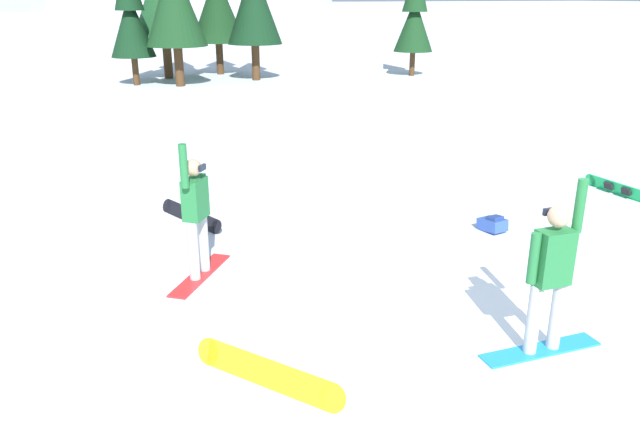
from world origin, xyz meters
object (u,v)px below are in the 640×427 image
Objects in this scene: pine_tree_twin at (130,14)px; snowboarder_midground at (196,214)px; backpack_blue at (493,224)px; loose_snowboard_near_left at (619,189)px; snowboarder_foreground at (551,274)px; pine_tree_leaning at (415,15)px; loose_snowboard_far_spare at (267,372)px; loose_snowboard_near_right at (191,215)px.

snowboarder_midground is at bearing -95.40° from pine_tree_twin.
snowboarder_midground is at bearing 177.43° from backpack_blue.
pine_tree_twin reaches higher than loose_snowboard_near_left.
snowboarder_foreground reaches higher than loose_snowboard_near_left.
pine_tree_twin is (2.02, 21.39, 2.16)m from snowboarder_midground.
pine_tree_leaning reaches higher than snowboarder_foreground.
loose_snowboard_far_spare is 0.28× the size of pine_tree_twin.
loose_snowboard_near_left is 22.24m from pine_tree_twin.
loose_snowboard_far_spare is at bearing -124.61° from pine_tree_leaning.
snowboarder_midground is at bearing -177.40° from loose_snowboard_near_left.
snowboarder_foreground is 26.14m from pine_tree_leaning.
pine_tree_leaning reaches higher than loose_snowboard_near_right.
pine_tree_leaning is at bearing 70.57° from loose_snowboard_near_left.
pine_tree_twin is at bearing 92.56° from snowboarder_foreground.
loose_snowboard_near_right is 3.26× the size of backpack_blue.
snowboarder_midground reaches higher than loose_snowboard_far_spare.
loose_snowboard_near_left is 0.30× the size of pine_tree_twin.
loose_snowboard_near_left is 9.33m from loose_snowboard_far_spare.
backpack_blue is 0.10× the size of pine_tree_leaning.
loose_snowboard_far_spare is (-8.71, -3.34, 0.01)m from loose_snowboard_near_left.
pine_tree_leaning is (15.07, 17.06, 2.87)m from loose_snowboard_near_right.
backpack_blue is (5.08, -0.23, -0.83)m from snowboarder_midground.
pine_tree_leaning reaches higher than loose_snowboard_near_left.
loose_snowboard_far_spare is at bearing -94.67° from pine_tree_twin.
backpack_blue is at bearing -81.96° from pine_tree_twin.
snowboarder_foreground is 1.01× the size of snowboarder_midground.
loose_snowboard_far_spare reaches higher than loose_snowboard_near_right.
backpack_blue is at bearing -2.57° from snowboarder_midground.
snowboarder_foreground is at bearing -48.72° from snowboarder_midground.
loose_snowboard_near_right is 22.94m from pine_tree_leaning.
loose_snowboard_far_spare is 24.59m from pine_tree_twin.
loose_snowboard_near_left is at bearing 2.60° from snowboarder_midground.
backpack_blue is (-3.67, -0.62, -0.01)m from loose_snowboard_near_left.
loose_snowboard_near_left is at bearing 20.96° from loose_snowboard_far_spare.
backpack_blue is at bearing -170.34° from loose_snowboard_near_left.
pine_tree_twin reaches higher than backpack_blue.
loose_snowboard_near_right is at bearing 151.38° from backpack_blue.
loose_snowboard_near_left is 3.72m from backpack_blue.
pine_tree_leaning reaches higher than backpack_blue.
loose_snowboard_near_right is at bearing 86.28° from loose_snowboard_far_spare.
snowboarder_foreground is at bearing -118.19° from pine_tree_leaning.
loose_snowboard_near_right is at bearing 115.04° from snowboarder_foreground.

